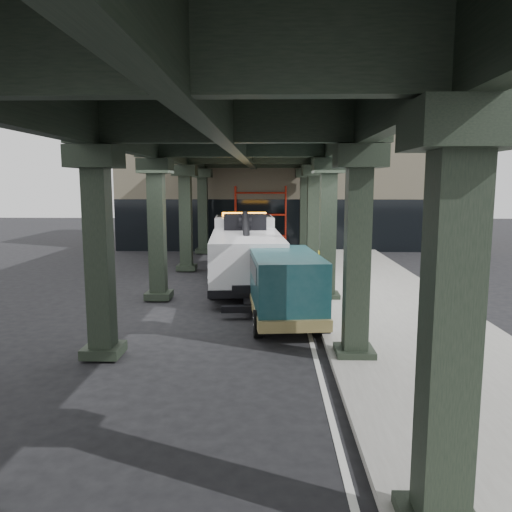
# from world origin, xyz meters

# --- Properties ---
(ground) EXTENTS (90.00, 90.00, 0.00)m
(ground) POSITION_xyz_m (0.00, 0.00, 0.00)
(ground) COLOR black
(ground) RESTS_ON ground
(sidewalk) EXTENTS (5.00, 40.00, 0.15)m
(sidewalk) POSITION_xyz_m (4.50, 2.00, 0.07)
(sidewalk) COLOR gray
(sidewalk) RESTS_ON ground
(lane_stripe) EXTENTS (0.12, 38.00, 0.01)m
(lane_stripe) POSITION_xyz_m (1.70, 2.00, 0.01)
(lane_stripe) COLOR silver
(lane_stripe) RESTS_ON ground
(viaduct) EXTENTS (7.40, 32.00, 6.40)m
(viaduct) POSITION_xyz_m (-0.40, 2.00, 5.46)
(viaduct) COLOR black
(viaduct) RESTS_ON ground
(building) EXTENTS (22.00, 10.00, 8.00)m
(building) POSITION_xyz_m (2.00, 20.00, 4.00)
(building) COLOR #C6B793
(building) RESTS_ON ground
(scaffolding) EXTENTS (3.08, 0.88, 4.00)m
(scaffolding) POSITION_xyz_m (0.00, 14.64, 2.11)
(scaffolding) COLOR #B51F0E
(scaffolding) RESTS_ON ground
(tow_truck) EXTENTS (3.27, 9.40, 3.03)m
(tow_truck) POSITION_xyz_m (-0.43, 4.88, 1.48)
(tow_truck) COLOR black
(tow_truck) RESTS_ON ground
(towed_van) EXTENTS (2.52, 5.36, 2.10)m
(towed_van) POSITION_xyz_m (1.01, -0.57, 1.13)
(towed_van) COLOR #10353A
(towed_van) RESTS_ON ground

